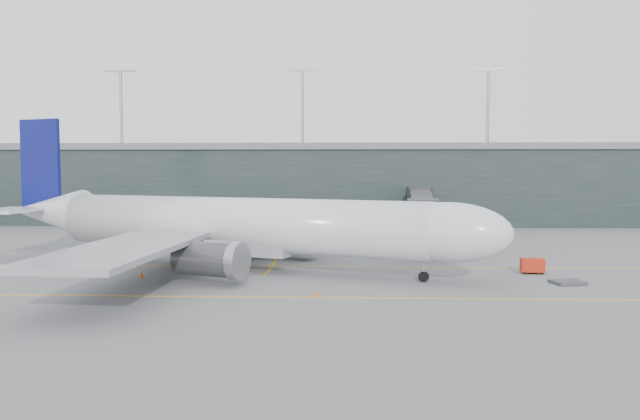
{
  "coord_description": "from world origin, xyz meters",
  "views": [
    {
      "loc": [
        12.92,
        -71.39,
        10.94
      ],
      "look_at": [
        10.33,
        -4.0,
        6.23
      ],
      "focal_mm": 35.0,
      "sensor_mm": 36.0,
      "label": 1
    }
  ],
  "objects": [
    {
      "name": "ground",
      "position": [
        0.0,
        0.0,
        0.0
      ],
      "size": [
        320.0,
        320.0,
        0.0
      ],
      "primitive_type": "plane",
      "color": "#535357",
      "rests_on": "ground"
    },
    {
      "name": "taxiline_a",
      "position": [
        0.0,
        -4.0,
        0.01
      ],
      "size": [
        160.0,
        0.25,
        0.02
      ],
      "primitive_type": "cube",
      "color": "#EAA316",
      "rests_on": "ground"
    },
    {
      "name": "taxiline_b",
      "position": [
        0.0,
        -20.0,
        0.01
      ],
      "size": [
        160.0,
        0.25,
        0.02
      ],
      "primitive_type": "cube",
      "color": "#EAA316",
      "rests_on": "ground"
    },
    {
      "name": "taxiline_lead_main",
      "position": [
        5.0,
        20.0,
        0.01
      ],
      "size": [
        0.25,
        60.0,
        0.02
      ],
      "primitive_type": "cube",
      "color": "#EAA316",
      "rests_on": "ground"
    },
    {
      "name": "terminal",
      "position": [
        -0.0,
        58.0,
        7.62
      ],
      "size": [
        240.0,
        36.0,
        29.0
      ],
      "color": "black",
      "rests_on": "ground"
    },
    {
      "name": "main_aircraft",
      "position": [
        1.23,
        -5.66,
        4.68
      ],
      "size": [
        57.65,
        53.18,
        16.68
      ],
      "rotation": [
        0.0,
        0.0,
        -0.34
      ],
      "color": "silver",
      "rests_on": "ground"
    },
    {
      "name": "jet_bridge",
      "position": [
        24.14,
        25.79,
        5.46
      ],
      "size": [
        8.93,
        47.88,
        7.29
      ],
      "rotation": [
        0.0,
        0.0,
        -0.11
      ],
      "color": "#2E2F33",
      "rests_on": "ground"
    },
    {
      "name": "gse_cart",
      "position": [
        32.23,
        -7.44,
        0.87
      ],
      "size": [
        2.41,
        1.65,
        1.56
      ],
      "rotation": [
        0.0,
        0.0,
        -0.09
      ],
      "color": "#B1230C",
      "rests_on": "ground"
    },
    {
      "name": "baggage_dolly",
      "position": [
        33.82,
        -13.05,
        0.17
      ],
      "size": [
        3.25,
        2.84,
        0.28
      ],
      "primitive_type": "cube",
      "rotation": [
        0.0,
        0.0,
        0.24
      ],
      "color": "#3A3B40",
      "rests_on": "ground"
    },
    {
      "name": "uld_a",
      "position": [
        -5.42,
        9.83,
        1.02
      ],
      "size": [
        2.61,
        2.38,
        1.93
      ],
      "rotation": [
        0.0,
        0.0,
        -0.39
      ],
      "color": "#3E3F44",
      "rests_on": "ground"
    },
    {
      "name": "uld_b",
      "position": [
        -3.75,
        12.14,
        0.86
      ],
      "size": [
        2.07,
        1.8,
        1.64
      ],
      "rotation": [
        0.0,
        0.0,
        0.22
      ],
      "color": "#3E3F44",
      "rests_on": "ground"
    },
    {
      "name": "uld_c",
      "position": [
        -0.51,
        11.64,
        0.88
      ],
      "size": [
        2.29,
        2.11,
        1.68
      ],
      "rotation": [
        0.0,
        0.0,
        -0.43
      ],
      "color": "#3E3F44",
      "rests_on": "ground"
    },
    {
      "name": "cone_nose",
      "position": [
        32.96,
        -7.75,
        0.31
      ],
      "size": [
        0.38,
        0.38,
        0.61
      ],
      "primitive_type": "cone",
      "color": "orange",
      "rests_on": "ground"
    },
    {
      "name": "cone_wing_stbd",
      "position": [
        10.62,
        -19.58,
        0.32
      ],
      "size": [
        0.41,
        0.41,
        0.65
      ],
      "primitive_type": "cone",
      "color": "#E6560C",
      "rests_on": "ground"
    },
    {
      "name": "cone_wing_port",
      "position": [
        7.27,
        9.62,
        0.35
      ],
      "size": [
        0.44,
        0.44,
        0.7
      ],
      "primitive_type": "cone",
      "color": "#EB470D",
      "rests_on": "ground"
    },
    {
      "name": "cone_tail",
      "position": [
        -7.01,
        -11.33,
        0.34
      ],
      "size": [
        0.43,
        0.43,
        0.68
      ],
      "primitive_type": "cone",
      "color": "#DF4C0C",
      "rests_on": "ground"
    }
  ]
}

